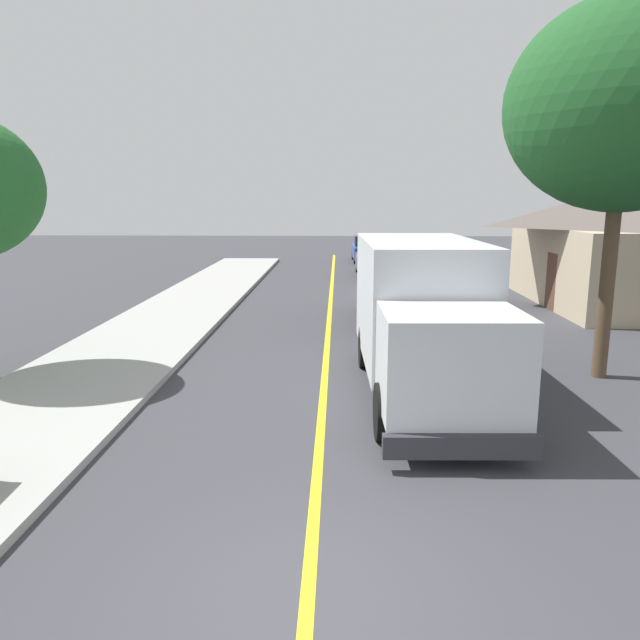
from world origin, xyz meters
name	(u,v)px	position (x,y,z in m)	size (l,w,h in m)	color
ground_plane	(308,594)	(0.00, 0.00, 0.00)	(120.00, 120.00, 0.00)	#38383D
sidewalk_curb	(7,435)	(-5.40, 4.00, 0.07)	(3.60, 60.00, 0.15)	#9E9E99
centre_line_yellow	(327,353)	(0.00, 10.00, 0.00)	(0.16, 56.00, 0.01)	gold
box_truck	(423,311)	(2.08, 6.79, 1.77)	(2.59, 7.24, 3.20)	silver
parked_car_near	(385,297)	(1.89, 14.47, 0.79)	(1.92, 4.45, 1.67)	black
parked_car_mid	(391,276)	(2.54, 20.05, 0.79)	(1.94, 4.46, 1.67)	silver
parked_car_far	(374,261)	(2.20, 26.58, 0.79)	(1.87, 4.43, 1.67)	#4C564C
parked_car_furthest	(367,249)	(2.14, 33.60, 0.79)	(1.90, 4.44, 1.67)	#2D4793
street_tree_far_side	(624,106)	(6.39, 8.09, 6.02)	(5.03, 5.03, 8.29)	brown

